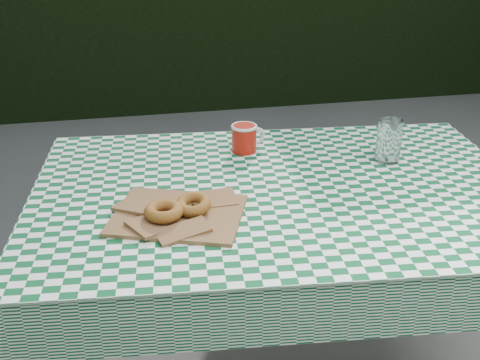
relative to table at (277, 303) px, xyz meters
name	(u,v)px	position (x,y,z in m)	size (l,w,h in m)	color
table	(277,303)	(0.00, 0.00, 0.00)	(1.31, 0.88, 0.75)	#57331E
tablecloth	(281,189)	(0.00, 0.00, 0.38)	(1.33, 0.90, 0.01)	#0C4C26
paper_bag	(178,214)	(-0.29, -0.11, 0.39)	(0.31, 0.25, 0.02)	olive
bagel_front	(164,211)	(-0.32, -0.13, 0.41)	(0.09, 0.09, 0.03)	#95551E
bagel_back	(193,204)	(-0.25, -0.11, 0.41)	(0.09, 0.09, 0.03)	brown
coffee_mug	(244,138)	(-0.04, 0.27, 0.42)	(0.15, 0.15, 0.08)	#AC170B
drinking_glass	(389,141)	(0.36, 0.11, 0.45)	(0.07, 0.07, 0.13)	white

